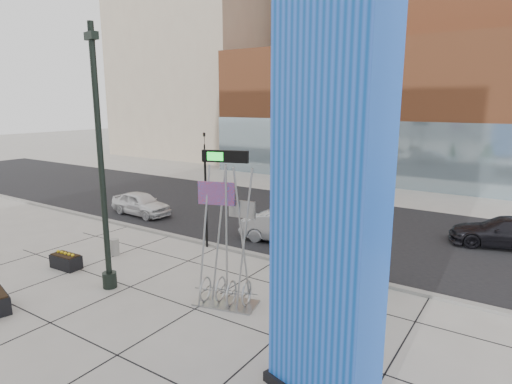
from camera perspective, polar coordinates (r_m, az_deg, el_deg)
The scene contains 19 objects.
ground at distance 15.36m, azimuth -8.51°, elevation -12.82°, with size 160.00×160.00×0.00m, color #9E9991.
street_asphalt at distance 23.27m, azimuth 8.14°, elevation -4.12°, with size 80.00×12.00×0.02m, color black.
curb_edge at distance 18.26m, azimuth -0.04°, elevation -8.37°, with size 80.00×0.30×0.12m, color gray.
tower_podium at distance 38.25m, azimuth 20.95°, elevation 9.81°, with size 34.00×10.00×11.00m, color #AB5A31.
tower_glass_front at distance 33.79m, azimuth 18.76°, elevation 4.68°, with size 34.00×0.60×5.00m, color #8CA5B2.
building_beige_left at distance 57.71m, azimuth -5.62°, elevation 22.46°, with size 18.00×20.00×34.00m, color tan.
blue_pylon at distance 8.71m, azimuth 9.47°, elevation -3.40°, with size 2.77×1.78×8.52m.
lamp_post at distance 15.19m, azimuth -19.77°, elevation 0.71°, with size 0.59×0.49×8.85m.
public_art_sculpture at distance 13.82m, azimuth -4.04°, elevation -10.23°, with size 2.18×1.45×4.54m.
concrete_bollard at distance 19.25m, azimuth -18.31°, elevation -6.98°, with size 0.36×0.36×0.71m, color gray.
overhead_street_sign at distance 18.18m, azimuth -5.02°, elevation 3.55°, with size 2.02×0.81×4.38m.
round_planter_east at distance 15.49m, azimuth 14.78°, elevation -8.03°, with size 1.02×1.02×2.56m.
round_planter_mid at distance 13.85m, azimuth 13.24°, elevation -10.70°, with size 0.96×0.96×2.41m.
round_planter_west at distance 16.72m, azimuth 4.38°, elevation -6.63°, with size 0.91×0.91×2.29m.
box_planter_north at distance 18.50m, azimuth -24.01°, elevation -8.35°, with size 1.26×0.68×0.67m.
car_white_west at distance 25.42m, azimuth -15.09°, elevation -1.53°, with size 1.56×3.88×1.32m, color white.
car_silver_mid at distance 19.89m, azimuth 3.88°, elevation -4.81°, with size 1.43×4.10×1.35m, color #9EA0A6.
car_dark_east at distance 22.20m, azimuth 30.35°, elevation -4.68°, with size 1.90×4.66×1.35m, color black.
traffic_signal at distance 33.41m, azimuth -6.87°, elevation 4.80°, with size 0.15×0.18×4.10m.
Camera 1 is at (9.43, -10.29, 6.39)m, focal length 30.00 mm.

